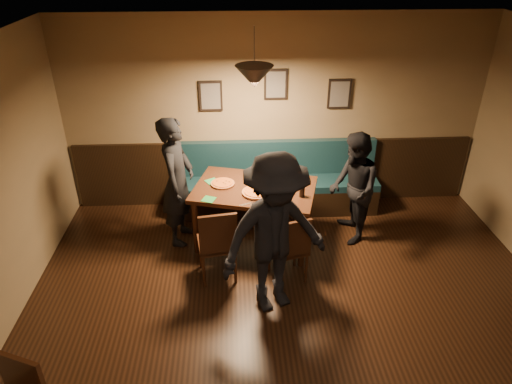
% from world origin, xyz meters
% --- Properties ---
extents(ceiling, '(7.00, 7.00, 0.00)m').
position_xyz_m(ceiling, '(0.00, 0.00, 2.80)').
color(ceiling, silver).
rests_on(ceiling, ground).
extents(wall_back, '(6.00, 0.00, 6.00)m').
position_xyz_m(wall_back, '(0.00, 3.50, 1.40)').
color(wall_back, '#8C704F').
rests_on(wall_back, ground).
extents(wainscot, '(5.88, 0.06, 1.00)m').
position_xyz_m(wainscot, '(0.00, 3.47, 0.50)').
color(wainscot, black).
rests_on(wainscot, ground).
extents(booth_bench, '(3.00, 0.60, 1.00)m').
position_xyz_m(booth_bench, '(0.00, 3.20, 0.50)').
color(booth_bench, '#0F232D').
rests_on(booth_bench, ground).
extents(picture_left, '(0.32, 0.04, 0.42)m').
position_xyz_m(picture_left, '(-0.90, 3.47, 1.70)').
color(picture_left, black).
rests_on(picture_left, wall_back).
extents(picture_center, '(0.32, 0.04, 0.42)m').
position_xyz_m(picture_center, '(0.00, 3.47, 1.85)').
color(picture_center, black).
rests_on(picture_center, wall_back).
extents(picture_right, '(0.32, 0.04, 0.42)m').
position_xyz_m(picture_right, '(0.90, 3.47, 1.70)').
color(picture_right, black).
rests_on(picture_right, wall_back).
extents(pendant_lamp, '(0.44, 0.44, 0.25)m').
position_xyz_m(pendant_lamp, '(-0.35, 2.40, 2.25)').
color(pendant_lamp, black).
rests_on(pendant_lamp, ceiling).
extents(dining_table, '(1.73, 1.34, 0.82)m').
position_xyz_m(dining_table, '(-0.35, 2.40, 0.41)').
color(dining_table, black).
rests_on(dining_table, floor).
extents(chair_near_left, '(0.50, 0.50, 0.98)m').
position_xyz_m(chair_near_left, '(-0.83, 1.69, 0.49)').
color(chair_near_left, black).
rests_on(chair_near_left, floor).
extents(chair_near_right, '(0.49, 0.49, 0.90)m').
position_xyz_m(chair_near_right, '(0.00, 1.61, 0.45)').
color(chair_near_right, black).
rests_on(chair_near_right, floor).
extents(diner_left, '(0.53, 0.70, 1.74)m').
position_xyz_m(diner_left, '(-1.34, 2.51, 0.87)').
color(diner_left, black).
rests_on(diner_left, floor).
extents(diner_right, '(0.58, 0.74, 1.51)m').
position_xyz_m(diner_right, '(0.94, 2.41, 0.76)').
color(diner_right, black).
rests_on(diner_right, floor).
extents(diner_front, '(1.37, 1.08, 1.85)m').
position_xyz_m(diner_front, '(-0.21, 1.16, 0.92)').
color(diner_front, black).
rests_on(diner_front, floor).
extents(pizza_a, '(0.40, 0.40, 0.04)m').
position_xyz_m(pizza_a, '(-0.76, 2.51, 0.83)').
color(pizza_a, orange).
rests_on(pizza_a, dining_table).
extents(pizza_b, '(0.39, 0.39, 0.04)m').
position_xyz_m(pizza_b, '(-0.33, 2.24, 0.84)').
color(pizza_b, orange).
rests_on(pizza_b, dining_table).
extents(pizza_c, '(0.40, 0.40, 0.04)m').
position_xyz_m(pizza_c, '(0.13, 2.50, 0.83)').
color(pizza_c, orange).
rests_on(pizza_c, dining_table).
extents(soda_glass, '(0.07, 0.07, 0.15)m').
position_xyz_m(soda_glass, '(0.22, 2.14, 0.89)').
color(soda_glass, black).
rests_on(soda_glass, dining_table).
extents(tabasco_bottle, '(0.04, 0.04, 0.12)m').
position_xyz_m(tabasco_bottle, '(0.16, 2.32, 0.88)').
color(tabasco_bottle, '#8A0408').
rests_on(tabasco_bottle, dining_table).
extents(napkin_a, '(0.21, 0.21, 0.01)m').
position_xyz_m(napkin_a, '(-0.90, 2.60, 0.82)').
color(napkin_a, '#1F773C').
rests_on(napkin_a, dining_table).
extents(napkin_b, '(0.20, 0.20, 0.01)m').
position_xyz_m(napkin_b, '(-0.93, 2.13, 0.82)').
color(napkin_b, '#1B6628').
rests_on(napkin_b, dining_table).
extents(cutlery_set, '(0.16, 0.07, 0.00)m').
position_xyz_m(cutlery_set, '(-0.41, 1.99, 0.82)').
color(cutlery_set, silver).
rests_on(cutlery_set, dining_table).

